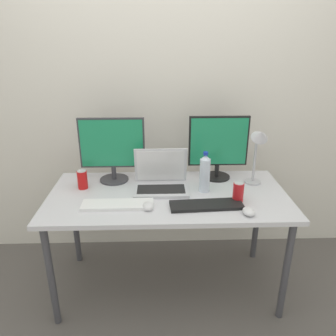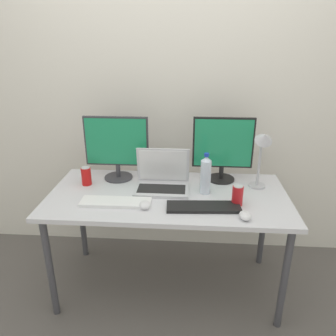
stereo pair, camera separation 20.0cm
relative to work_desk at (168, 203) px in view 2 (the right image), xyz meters
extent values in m
plane|color=#5B5651|center=(0.00, 0.00, -0.67)|extent=(16.00, 16.00, 0.00)
cube|color=silver|center=(0.00, 0.59, 0.63)|extent=(7.00, 0.08, 2.60)
cylinder|color=#424247|center=(-0.71, -0.31, -0.32)|extent=(0.04, 0.04, 0.71)
cylinder|color=#424247|center=(0.71, -0.31, -0.32)|extent=(0.04, 0.04, 0.71)
cylinder|color=#424247|center=(-0.71, 0.31, -0.32)|extent=(0.04, 0.04, 0.71)
cylinder|color=#424247|center=(0.71, 0.31, -0.32)|extent=(0.04, 0.04, 0.71)
cube|color=silver|center=(0.00, 0.00, 0.05)|extent=(1.54, 0.74, 0.03)
cylinder|color=#38383D|center=(-0.37, 0.23, 0.07)|extent=(0.20, 0.20, 0.01)
cylinder|color=#38383D|center=(-0.37, 0.23, 0.12)|extent=(0.03, 0.03, 0.09)
cube|color=#38383D|center=(-0.37, 0.23, 0.34)|extent=(0.44, 0.02, 0.35)
cube|color=#1E8C59|center=(-0.37, 0.22, 0.34)|extent=(0.42, 0.01, 0.32)
cylinder|color=black|center=(0.36, 0.26, 0.07)|extent=(0.19, 0.19, 0.01)
cylinder|color=black|center=(0.36, 0.26, 0.12)|extent=(0.03, 0.03, 0.09)
cube|color=black|center=(0.36, 0.26, 0.34)|extent=(0.41, 0.02, 0.35)
cube|color=#1E8C59|center=(0.36, 0.24, 0.34)|extent=(0.39, 0.01, 0.33)
cube|color=silver|center=(-0.04, 0.05, 0.08)|extent=(0.35, 0.25, 0.02)
cube|color=black|center=(-0.04, 0.03, 0.09)|extent=(0.31, 0.14, 0.00)
cube|color=silver|center=(-0.04, 0.15, 0.21)|extent=(0.35, 0.05, 0.24)
cube|color=white|center=(-0.04, 0.14, 0.21)|extent=(0.32, 0.04, 0.22)
cube|color=black|center=(0.22, -0.18, 0.08)|extent=(0.44, 0.16, 0.02)
cube|color=white|center=(-0.31, -0.16, 0.08)|extent=(0.43, 0.13, 0.02)
ellipsoid|color=silver|center=(-0.12, -0.20, 0.09)|extent=(0.07, 0.09, 0.04)
ellipsoid|color=silver|center=(0.45, -0.28, 0.09)|extent=(0.08, 0.10, 0.04)
cylinder|color=silver|center=(0.24, 0.03, 0.18)|extent=(0.07, 0.07, 0.22)
cone|color=silver|center=(0.24, 0.03, 0.30)|extent=(0.06, 0.06, 0.03)
cylinder|color=#1938B2|center=(0.24, 0.03, 0.33)|extent=(0.03, 0.03, 0.02)
cylinder|color=red|center=(0.43, -0.12, 0.13)|extent=(0.07, 0.07, 0.12)
cylinder|color=silver|center=(0.43, -0.12, 0.19)|extent=(0.06, 0.06, 0.00)
cylinder|color=red|center=(-0.57, 0.10, 0.13)|extent=(0.07, 0.07, 0.12)
cylinder|color=silver|center=(-0.57, 0.10, 0.19)|extent=(0.06, 0.06, 0.00)
cylinder|color=#B7B7BC|center=(0.59, 0.15, 0.07)|extent=(0.11, 0.11, 0.01)
cylinder|color=#B7B7BC|center=(0.59, 0.15, 0.24)|extent=(0.02, 0.02, 0.32)
cone|color=#B7B7BC|center=(0.59, 0.09, 0.43)|extent=(0.11, 0.12, 0.11)
camera|label=1|loc=(-0.06, -1.90, 1.01)|focal=35.00mm
camera|label=2|loc=(0.14, -1.90, 1.01)|focal=35.00mm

